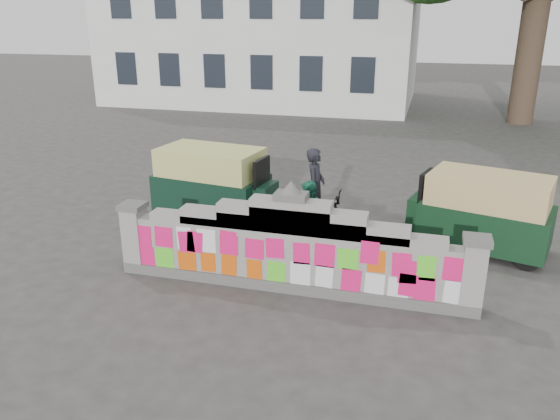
{
  "coord_description": "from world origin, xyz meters",
  "views": [
    {
      "loc": [
        2.13,
        -8.41,
        4.62
      ],
      "look_at": [
        -0.47,
        1.0,
        1.1
      ],
      "focal_mm": 35.0,
      "sensor_mm": 36.0,
      "label": 1
    }
  ],
  "objects_px": {
    "rickshaw_right": "(483,211)",
    "cyclist_rider": "(315,198)",
    "cyclist_bike": "(315,213)",
    "pedestrian": "(308,215)",
    "rickshaw_left": "(214,181)"
  },
  "relations": [
    {
      "from": "cyclist_bike",
      "to": "cyclist_rider",
      "type": "bearing_deg",
      "value": -0.0
    },
    {
      "from": "cyclist_bike",
      "to": "pedestrian",
      "type": "distance_m",
      "value": 0.81
    },
    {
      "from": "rickshaw_right",
      "to": "cyclist_bike",
      "type": "bearing_deg",
      "value": 18.13
    },
    {
      "from": "cyclist_rider",
      "to": "rickshaw_right",
      "type": "relative_size",
      "value": 0.57
    },
    {
      "from": "rickshaw_left",
      "to": "rickshaw_right",
      "type": "bearing_deg",
      "value": 4.26
    },
    {
      "from": "pedestrian",
      "to": "rickshaw_left",
      "type": "relative_size",
      "value": 0.47
    },
    {
      "from": "cyclist_bike",
      "to": "cyclist_rider",
      "type": "height_order",
      "value": "cyclist_rider"
    },
    {
      "from": "pedestrian",
      "to": "rickshaw_right",
      "type": "distance_m",
      "value": 3.56
    },
    {
      "from": "rickshaw_right",
      "to": "cyclist_rider",
      "type": "bearing_deg",
      "value": 18.13
    },
    {
      "from": "pedestrian",
      "to": "rickshaw_right",
      "type": "bearing_deg",
      "value": 107.33
    },
    {
      "from": "cyclist_rider",
      "to": "rickshaw_left",
      "type": "distance_m",
      "value": 2.63
    },
    {
      "from": "cyclist_bike",
      "to": "cyclist_rider",
      "type": "xyz_separation_m",
      "value": [
        0.0,
        0.0,
        0.35
      ]
    },
    {
      "from": "cyclist_bike",
      "to": "cyclist_rider",
      "type": "distance_m",
      "value": 0.35
    },
    {
      "from": "cyclist_bike",
      "to": "rickshaw_right",
      "type": "bearing_deg",
      "value": -88.09
    },
    {
      "from": "cyclist_bike",
      "to": "rickshaw_left",
      "type": "relative_size",
      "value": 0.62
    }
  ]
}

